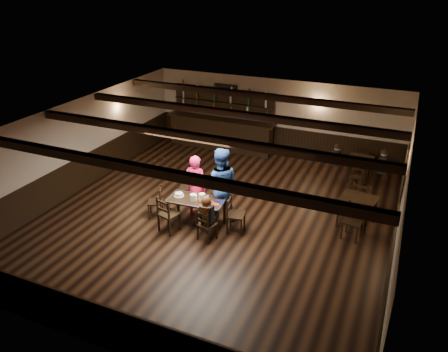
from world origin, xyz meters
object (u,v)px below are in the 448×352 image
at_px(dining_table, 196,203).
at_px(cake, 179,195).
at_px(bar_counter, 221,129).
at_px(woman_pink, 196,186).
at_px(chair_near_right, 205,223).
at_px(man_blue, 220,184).
at_px(chair_near_left, 166,212).

relative_size(dining_table, cake, 5.78).
height_order(dining_table, bar_counter, bar_counter).
xyz_separation_m(woman_pink, bar_counter, (-1.41, 4.87, -0.14)).
height_order(dining_table, woman_pink, woman_pink).
bearing_deg(woman_pink, bar_counter, -78.64).
bearing_deg(bar_counter, chair_near_right, -69.74).
xyz_separation_m(woman_pink, man_blue, (0.66, 0.10, 0.13)).
bearing_deg(bar_counter, cake, -77.73).
distance_m(man_blue, bar_counter, 5.21).
bearing_deg(man_blue, cake, 12.03).
height_order(dining_table, chair_near_left, chair_near_left).
distance_m(chair_near_right, bar_counter, 6.32).
height_order(chair_near_right, woman_pink, woman_pink).
bearing_deg(woman_pink, dining_table, 113.21).
distance_m(man_blue, cake, 1.10).
distance_m(woman_pink, bar_counter, 5.07).
height_order(woman_pink, bar_counter, bar_counter).
bearing_deg(chair_near_left, cake, 86.63).
relative_size(chair_near_left, cake, 3.80).
xyz_separation_m(chair_near_right, woman_pink, (-0.78, 1.05, 0.37)).
xyz_separation_m(chair_near_right, cake, (-1.02, 0.57, 0.29)).
distance_m(chair_near_right, cake, 1.20).
bearing_deg(woman_pink, chair_near_right, 121.62).
distance_m(chair_near_left, cake, 0.64).
relative_size(chair_near_left, chair_near_right, 1.15).
bearing_deg(bar_counter, chair_near_left, -79.27).
distance_m(chair_near_left, chair_near_right, 1.06).
height_order(chair_near_left, bar_counter, bar_counter).
xyz_separation_m(dining_table, bar_counter, (-1.67, 5.35, 0.07)).
xyz_separation_m(dining_table, chair_near_right, (0.52, -0.57, -0.16)).
distance_m(chair_near_left, woman_pink, 1.16).
bearing_deg(chair_near_left, woman_pink, 75.51).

